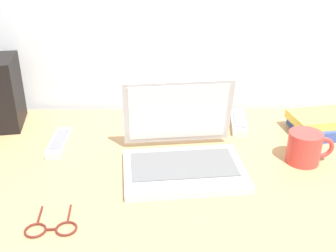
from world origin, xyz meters
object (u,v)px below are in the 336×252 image
Objects in this scene: eyeglasses at (51,228)px; book_stack at (322,123)px; laptop at (182,150)px; coffee_mug at (305,148)px; remote_control_near at (59,143)px; remote_control_far at (239,122)px.

book_stack is at bearing 31.75° from eyeglasses.
coffee_mug is (0.33, 0.01, -0.00)m from laptop.
coffee_mug reaches higher than remote_control_near.
remote_control_far is 1.43× the size of eyeglasses.
remote_control_far is (0.54, 0.13, 0.00)m from remote_control_near.
coffee_mug is 1.10× the size of eyeglasses.
remote_control_far is 0.25m from book_stack.
remote_control_near reaches higher than eyeglasses.
eyeglasses is (-0.48, -0.50, -0.01)m from remote_control_far.
laptop reaches higher than remote_control_near.
coffee_mug reaches higher than eyeglasses.
eyeglasses is at bearing -156.22° from coffee_mug.
book_stack is (0.79, 0.08, 0.02)m from remote_control_near.
remote_control_near is 0.37m from eyeglasses.
coffee_mug is 0.21m from book_stack.
laptop is 0.48m from book_stack.
remote_control_near is at bearing 172.11° from coffee_mug.
eyeglasses is 0.54× the size of book_stack.
remote_control_near is (-0.68, 0.09, -0.03)m from coffee_mug.
laptop is 2.06× the size of remote_control_near.
laptop is at bearing -129.05° from remote_control_far.
laptop is at bearing -16.84° from remote_control_near.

